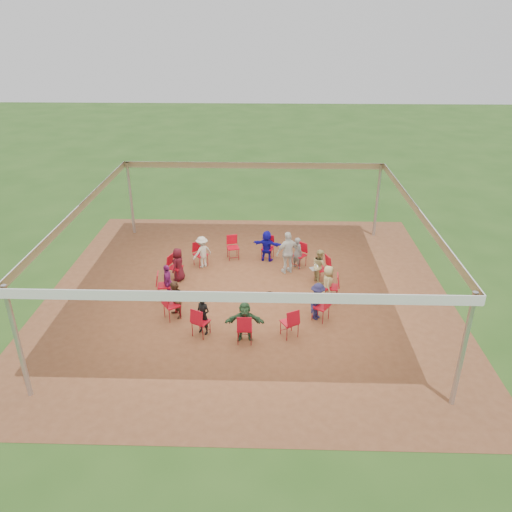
{
  "coord_description": "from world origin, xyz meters",
  "views": [
    {
      "loc": [
        0.68,
        -14.18,
        8.17
      ],
      "look_at": [
        0.25,
        0.3,
        1.23
      ],
      "focal_mm": 35.0,
      "sensor_mm": 36.0,
      "label": 1
    }
  ],
  "objects_px": {
    "person_seated_10": "(328,283)",
    "person_seated_3": "(202,252)",
    "chair_2": "(268,248)",
    "chair_10": "(289,322)",
    "standing_person": "(288,253)",
    "chair_0": "(322,269)",
    "person_seated_9": "(318,301)",
    "chair_1": "(299,255)",
    "chair_8": "(201,321)",
    "chair_11": "(321,307)",
    "person_seated_4": "(178,264)",
    "chair_4": "(201,254)",
    "chair_6": "(164,286)",
    "chair_9": "(245,328)",
    "chair_7": "(172,305)",
    "person_seated_6": "(175,300)",
    "person_seated_7": "(203,315)",
    "laptop": "(315,267)",
    "person_seated_0": "(320,266)",
    "cable_coil": "(270,294)",
    "person_seated_5": "(168,281)",
    "person_seated_8": "(245,321)",
    "person_seated_1": "(297,253)",
    "chair_12": "(331,287)",
    "chair_3": "(233,248)",
    "chair_5": "(176,268)",
    "person_seated_2": "(267,246)"
  },
  "relations": [
    {
      "from": "chair_1",
      "to": "person_seated_1",
      "type": "bearing_deg",
      "value": 90.0
    },
    {
      "from": "standing_person",
      "to": "laptop",
      "type": "relative_size",
      "value": 4.26
    },
    {
      "from": "chair_2",
      "to": "chair_12",
      "type": "distance_m",
      "value": 3.56
    },
    {
      "from": "person_seated_6",
      "to": "person_seated_9",
      "type": "bearing_deg",
      "value": 55.38
    },
    {
      "from": "person_seated_10",
      "to": "laptop",
      "type": "bearing_deg",
      "value": 21.6
    },
    {
      "from": "person_seated_8",
      "to": "laptop",
      "type": "xyz_separation_m",
      "value": [
        2.2,
        3.44,
        -0.04
      ]
    },
    {
      "from": "chair_7",
      "to": "person_seated_6",
      "type": "relative_size",
      "value": 0.77
    },
    {
      "from": "chair_5",
      "to": "person_seated_9",
      "type": "height_order",
      "value": "person_seated_9"
    },
    {
      "from": "chair_8",
      "to": "chair_5",
      "type": "bearing_deg",
      "value": 138.46
    },
    {
      "from": "chair_3",
      "to": "person_seated_10",
      "type": "bearing_deg",
      "value": 123.71
    },
    {
      "from": "chair_6",
      "to": "person_seated_6",
      "type": "bearing_deg",
      "value": 19.15
    },
    {
      "from": "laptop",
      "to": "chair_5",
      "type": "bearing_deg",
      "value": 68.01
    },
    {
      "from": "person_seated_2",
      "to": "laptop",
      "type": "bearing_deg",
      "value": 148.65
    },
    {
      "from": "chair_6",
      "to": "person_seated_5",
      "type": "relative_size",
      "value": 0.77
    },
    {
      "from": "chair_7",
      "to": "chair_11",
      "type": "height_order",
      "value": "same"
    },
    {
      "from": "person_seated_9",
      "to": "person_seated_4",
      "type": "bearing_deg",
      "value": 96.92
    },
    {
      "from": "chair_8",
      "to": "chair_0",
      "type": "bearing_deg",
      "value": 69.23
    },
    {
      "from": "chair_10",
      "to": "chair_4",
      "type": "bearing_deg",
      "value": 96.92
    },
    {
      "from": "person_seated_6",
      "to": "person_seated_7",
      "type": "height_order",
      "value": "same"
    },
    {
      "from": "chair_7",
      "to": "person_seated_10",
      "type": "bearing_deg",
      "value": 69.73
    },
    {
      "from": "chair_10",
      "to": "person_seated_0",
      "type": "relative_size",
      "value": 0.77
    },
    {
      "from": "person_seated_9",
      "to": "person_seated_10",
      "type": "distance_m",
      "value": 1.23
    },
    {
      "from": "person_seated_2",
      "to": "person_seated_4",
      "type": "height_order",
      "value": "same"
    },
    {
      "from": "person_seated_4",
      "to": "chair_0",
      "type": "bearing_deg",
      "value": 111.27
    },
    {
      "from": "chair_11",
      "to": "cable_coil",
      "type": "height_order",
      "value": "chair_11"
    },
    {
      "from": "chair_2",
      "to": "chair_10",
      "type": "bearing_deg",
      "value": 110.77
    },
    {
      "from": "cable_coil",
      "to": "person_seated_5",
      "type": "bearing_deg",
      "value": -174.98
    },
    {
      "from": "chair_8",
      "to": "person_seated_0",
      "type": "distance_m",
      "value": 4.91
    },
    {
      "from": "person_seated_6",
      "to": "chair_1",
      "type": "bearing_deg",
      "value": 97.08
    },
    {
      "from": "chair_2",
      "to": "chair_3",
      "type": "bearing_deg",
      "value": 13.85
    },
    {
      "from": "person_seated_10",
      "to": "person_seated_3",
      "type": "bearing_deg",
      "value": 69.23
    },
    {
      "from": "person_seated_0",
      "to": "person_seated_10",
      "type": "xyz_separation_m",
      "value": [
        0.16,
        -1.22,
        0.0
      ]
    },
    {
      "from": "chair_1",
      "to": "laptop",
      "type": "bearing_deg",
      "value": 153.27
    },
    {
      "from": "chair_11",
      "to": "standing_person",
      "type": "relative_size",
      "value": 0.59
    },
    {
      "from": "laptop",
      "to": "chair_6",
      "type": "bearing_deg",
      "value": 82.68
    },
    {
      "from": "standing_person",
      "to": "chair_10",
      "type": "bearing_deg",
      "value": 64.24
    },
    {
      "from": "chair_6",
      "to": "chair_9",
      "type": "xyz_separation_m",
      "value": [
        2.69,
        -2.33,
        0.0
      ]
    },
    {
      "from": "person_seated_10",
      "to": "chair_12",
      "type": "bearing_deg",
      "value": -90.0
    },
    {
      "from": "person_seated_6",
      "to": "person_seated_8",
      "type": "xyz_separation_m",
      "value": [
        2.12,
        -1.08,
        0.0
      ]
    },
    {
      "from": "chair_8",
      "to": "chair_11",
      "type": "xyz_separation_m",
      "value": [
        3.45,
        0.89,
        0.0
      ]
    },
    {
      "from": "chair_6",
      "to": "chair_11",
      "type": "xyz_separation_m",
      "value": [
        4.89,
        -1.15,
        0.0
      ]
    },
    {
      "from": "chair_7",
      "to": "person_seated_4",
      "type": "xyz_separation_m",
      "value": [
        -0.21,
        2.43,
        0.14
      ]
    },
    {
      "from": "chair_1",
      "to": "person_seated_5",
      "type": "distance_m",
      "value": 4.91
    },
    {
      "from": "chair_12",
      "to": "person_seated_0",
      "type": "bearing_deg",
      "value": 19.15
    },
    {
      "from": "person_seated_3",
      "to": "chair_1",
      "type": "bearing_deg",
      "value": 139.94
    },
    {
      "from": "chair_2",
      "to": "person_seated_8",
      "type": "height_order",
      "value": "person_seated_8"
    },
    {
      "from": "person_seated_9",
      "to": "chair_1",
      "type": "bearing_deg",
      "value": 40.06
    },
    {
      "from": "chair_0",
      "to": "person_seated_3",
      "type": "relative_size",
      "value": 0.77
    },
    {
      "from": "person_seated_9",
      "to": "person_seated_3",
      "type": "bearing_deg",
      "value": 83.08
    },
    {
      "from": "chair_0",
      "to": "person_seated_8",
      "type": "relative_size",
      "value": 0.77
    }
  ]
}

